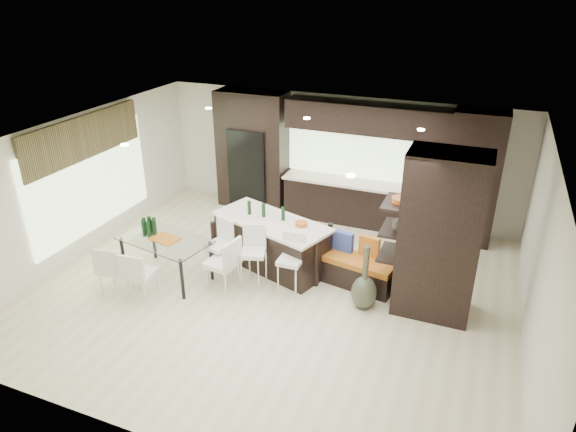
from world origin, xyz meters
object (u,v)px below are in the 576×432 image
at_px(chair_far, 116,271).
at_px(chair_end, 222,267).
at_px(stool_right, 290,271).
at_px(stool_left, 219,256).
at_px(stool_mid, 254,263).
at_px(bench, 356,271).
at_px(dining_table, 167,258).
at_px(floor_vase, 365,277).
at_px(kitchen_island, 272,243).
at_px(chair_near, 140,277).

bearing_deg(chair_far, chair_end, 16.56).
bearing_deg(stool_right, chair_far, -159.62).
distance_m(stool_left, stool_mid, 0.68).
relative_size(bench, dining_table, 0.85).
bearing_deg(floor_vase, kitchen_island, 160.04).
relative_size(stool_right, chair_end, 0.96).
xyz_separation_m(stool_mid, chair_far, (-2.07, -1.09, -0.01)).
height_order(dining_table, chair_end, chair_end).
distance_m(stool_left, floor_vase, 2.64).
height_order(stool_right, chair_end, chair_end).
distance_m(stool_left, chair_near, 1.41).
xyz_separation_m(stool_right, chair_far, (-2.75, -1.10, -0.00)).
bearing_deg(chair_far, bench, 17.00).
bearing_deg(stool_left, kitchen_island, 68.21).
distance_m(bench, chair_near, 3.70).
xyz_separation_m(kitchen_island, stool_mid, (0.00, -0.78, -0.01)).
height_order(stool_left, stool_mid, stool_left).
bearing_deg(stool_left, stool_right, 19.63).
height_order(chair_near, chair_far, chair_far).
bearing_deg(bench, floor_vase, -54.47).
height_order(bench, chair_near, chair_near).
bearing_deg(chair_end, stool_right, -66.04).
bearing_deg(stool_left, dining_table, -140.53).
distance_m(dining_table, chair_near, 0.77).
xyz_separation_m(stool_mid, chair_end, (-0.44, -0.32, 0.01)).
relative_size(chair_far, chair_end, 0.96).
relative_size(stool_left, floor_vase, 0.79).
bearing_deg(stool_left, chair_near, -109.73).
bearing_deg(stool_left, stool_mid, 19.55).
bearing_deg(dining_table, chair_near, -79.05).
xyz_separation_m(chair_near, chair_end, (1.13, 0.77, 0.03)).
height_order(bench, chair_far, chair_far).
xyz_separation_m(bench, dining_table, (-3.23, -1.03, 0.12)).
xyz_separation_m(chair_far, chair_end, (1.63, 0.77, 0.02)).
relative_size(stool_left, dining_table, 0.57).
bearing_deg(chair_near, chair_end, 28.97).
distance_m(stool_right, floor_vase, 1.27).
relative_size(floor_vase, chair_end, 1.24).
bearing_deg(chair_far, stool_left, 29.51).
height_order(stool_mid, chair_far, stool_mid).
distance_m(dining_table, chair_far, 0.92).
distance_m(kitchen_island, stool_right, 1.03).
relative_size(dining_table, chair_near, 1.84).
height_order(bench, chair_end, chair_end).
height_order(stool_mid, floor_vase, floor_vase).
distance_m(chair_near, chair_end, 1.37).
height_order(floor_vase, chair_near, floor_vase).
bearing_deg(chair_far, stool_mid, 19.14).
xyz_separation_m(floor_vase, chair_far, (-4.02, -1.16, -0.13)).
relative_size(stool_mid, chair_end, 0.98).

